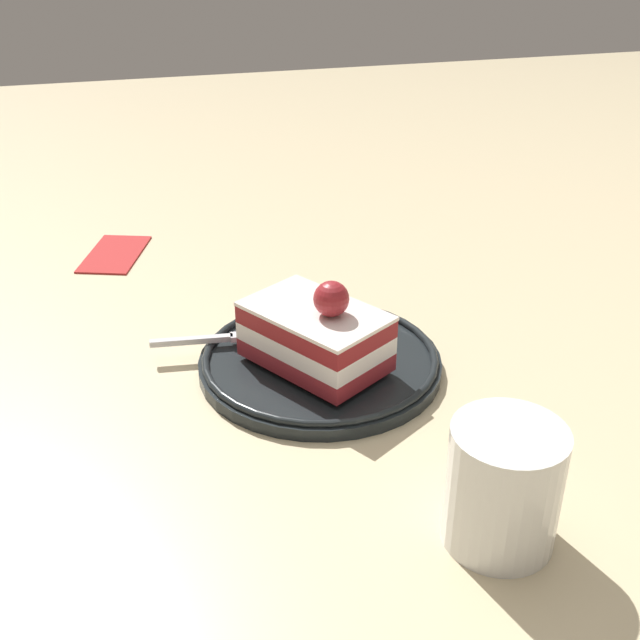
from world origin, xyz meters
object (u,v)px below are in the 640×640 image
Objects in this scene: fork at (223,338)px; drink_glass_near at (503,489)px; folded_napkin at (115,253)px; dessert_plate at (320,361)px; cake_slice at (315,332)px.

drink_glass_near reaches higher than fork.
drink_glass_near is 0.79× the size of folded_napkin.
dessert_plate is at bearing 28.46° from folded_napkin.
folded_napkin is (-0.49, -0.20, -0.03)m from drink_glass_near.
drink_glass_near is (0.25, 0.12, 0.02)m from fork.
dessert_plate is 2.51× the size of drink_glass_near.
drink_glass_near reaches higher than folded_napkin.
fork is 0.28m from drink_glass_near.
fork reaches higher than folded_napkin.
fork is (-0.04, -0.07, 0.01)m from dessert_plate.
dessert_plate is 1.74× the size of fork.
dessert_plate is at bearing -166.21° from drink_glass_near.
folded_napkin is (-0.29, -0.14, -0.04)m from cake_slice.
cake_slice reaches higher than folded_napkin.
drink_glass_near is at bearing 26.26° from fork.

